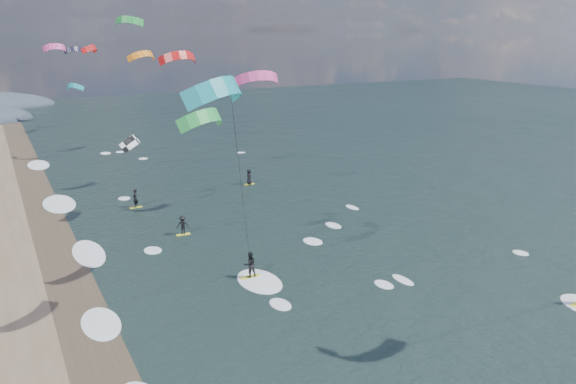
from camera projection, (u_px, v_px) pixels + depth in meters
name	position (u px, v px, depth m)	size (l,w,h in m)	color
wet_sand_strip	(103.00, 374.00, 26.59)	(3.00, 240.00, 0.00)	#382D23
kitesurfer_near_b	(239.00, 156.00, 29.71)	(7.14, 9.10, 14.19)	yellow
far_kitesurfers	(196.00, 201.00, 50.72)	(13.62, 12.35, 1.78)	yellow
bg_kite_field	(128.00, 61.00, 65.42)	(14.75, 75.32, 11.18)	red
shoreline_surf	(109.00, 324.00, 31.16)	(2.40, 79.40, 0.11)	white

